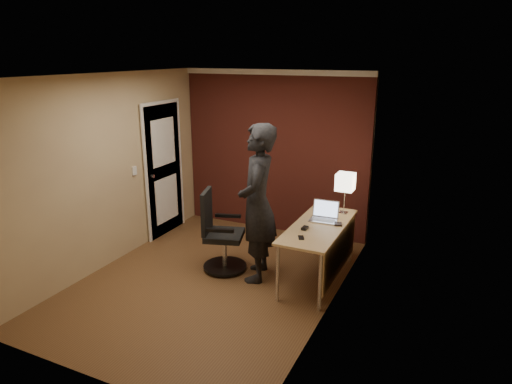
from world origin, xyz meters
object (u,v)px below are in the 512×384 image
at_px(desk, 324,236).
at_px(wallet, 338,224).
at_px(laptop, 325,215).
at_px(phone, 301,238).
at_px(desk_lamp, 345,182).
at_px(person, 257,204).
at_px(office_chair, 219,236).
at_px(mouse, 305,228).

distance_m(desk, wallet, 0.22).
bearing_deg(laptop, phone, -95.11).
xyz_separation_m(desk_lamp, phone, (-0.22, -1.02, -0.41)).
height_order(laptop, phone, laptop).
relative_size(desk, desk_lamp, 2.80).
distance_m(laptop, person, 0.87).
height_order(office_chair, person, person).
xyz_separation_m(desk, phone, (-0.13, -0.47, 0.13)).
bearing_deg(laptop, office_chair, -158.93).
bearing_deg(phone, office_chair, 144.87).
bearing_deg(phone, desk, 49.29).
height_order(desk, wallet, wallet).
height_order(desk_lamp, office_chair, desk_lamp).
distance_m(desk_lamp, office_chair, 1.76).
xyz_separation_m(office_chair, person, (0.53, 0.02, 0.51)).
bearing_deg(desk_lamp, laptop, -115.69).
bearing_deg(person, office_chair, -105.36).
distance_m(laptop, office_chair, 1.38).
xyz_separation_m(desk, office_chair, (-1.32, -0.26, -0.14)).
height_order(mouse, phone, mouse).
bearing_deg(desk_lamp, wallet, -83.60).
bearing_deg(phone, wallet, 40.12).
bearing_deg(desk, mouse, -131.93).
bearing_deg(mouse, phone, -76.10).
bearing_deg(laptop, person, -147.17).
xyz_separation_m(wallet, office_chair, (-1.46, -0.37, -0.28)).
bearing_deg(office_chair, person, 2.16).
height_order(desk, mouse, mouse).
bearing_deg(office_chair, laptop, 21.07).
distance_m(mouse, phone, 0.27).
relative_size(wallet, office_chair, 0.10).
bearing_deg(phone, mouse, 75.43).
bearing_deg(person, laptop, 105.30).
height_order(mouse, wallet, mouse).
relative_size(office_chair, person, 0.54).
xyz_separation_m(phone, office_chair, (-1.19, 0.21, -0.27)).
relative_size(desk, laptop, 4.37).
distance_m(desk, mouse, 0.31).
relative_size(mouse, phone, 0.87).
relative_size(desk, mouse, 15.00).
bearing_deg(office_chair, wallet, 14.19).
distance_m(wallet, office_chair, 1.53).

